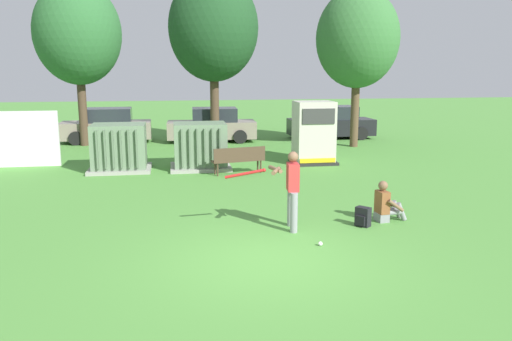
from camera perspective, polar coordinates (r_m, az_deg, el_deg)
name	(u,v)px	position (r m, az deg, el deg)	size (l,w,h in m)	color
ground_plane	(268,260)	(9.68, 1.32, -9.94)	(96.00, 96.00, 0.00)	#51933D
transformer_west	(119,148)	(18.33, -14.92, 2.41)	(2.10, 1.70, 1.62)	#9E9B93
transformer_mid_west	(200,147)	(18.17, -6.22, 2.65)	(2.10, 1.70, 1.62)	#9E9B93
generator_enclosure	(314,133)	(19.22, 6.41, 4.17)	(1.60, 1.40, 2.30)	#262626
park_bench	(239,158)	(17.19, -1.92, 1.36)	(1.84, 0.76, 0.92)	#4C3828
batter	(290,186)	(11.23, 3.80, -1.74)	(1.61, 0.72, 1.74)	gray
sports_ball	(320,244)	(10.48, 7.15, -8.06)	(0.09, 0.09, 0.09)	white
seated_spectator	(386,205)	(12.33, 14.21, -3.75)	(0.75, 0.58, 0.96)	gray
backpack	(363,217)	(11.85, 11.75, -5.07)	(0.37, 0.38, 0.44)	black
tree_left	(78,34)	(24.72, -19.17, 14.13)	(3.80, 3.80, 7.25)	#4C3828
tree_center_left	(213,28)	(23.68, -4.74, 15.45)	(3.98, 3.98, 7.61)	#4C3828
tree_center_right	(358,39)	(23.52, 11.19, 14.13)	(3.62, 3.62, 6.91)	brown
parked_car_leftmost	(107,126)	(25.69, -16.19, 4.73)	(4.24, 1.99, 1.62)	gray
parked_car_left_of_center	(212,126)	(24.94, -4.87, 4.95)	(4.26, 2.04, 1.62)	gray
parked_car_right_of_center	(332,123)	(26.26, 8.38, 5.19)	(4.21, 1.95, 1.62)	black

